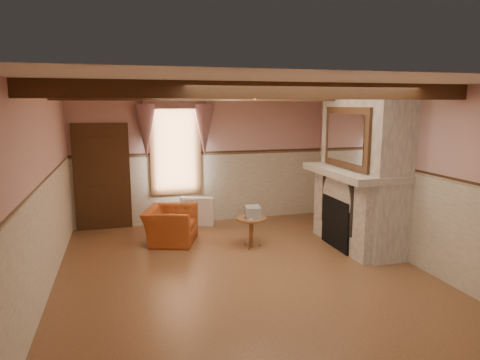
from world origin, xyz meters
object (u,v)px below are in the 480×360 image
object	(u,v)px
radiator	(197,211)
bowl	(347,165)
oil_lamp	(336,156)
mantel_clock	(338,159)
armchair	(171,225)
side_table	(251,232)

from	to	relation	value
radiator	bowl	xyz separation A→B (m)	(2.45, -1.87, 1.16)
oil_lamp	mantel_clock	bearing A→B (deg)	-90.00
armchair	bowl	bearing A→B (deg)	-86.25
armchair	radiator	size ratio (longest dim) A/B	1.42
side_table	radiator	distance (m)	1.82
armchair	bowl	world-z (taller)	bowl
radiator	bowl	bearing A→B (deg)	-16.44
bowl	mantel_clock	xyz separation A→B (m)	(0.00, 0.37, 0.06)
mantel_clock	armchair	bearing A→B (deg)	170.84
side_table	bowl	world-z (taller)	bowl
side_table	bowl	xyz separation A→B (m)	(1.77, -0.19, 1.18)
armchair	side_table	xyz separation A→B (m)	(1.36, -0.69, -0.05)
radiator	mantel_clock	size ratio (longest dim) A/B	2.92
radiator	mantel_clock	xyz separation A→B (m)	(2.45, -1.50, 1.22)
armchair	side_table	distance (m)	1.53
side_table	oil_lamp	xyz separation A→B (m)	(1.77, 0.27, 1.29)
side_table	radiator	xyz separation A→B (m)	(-0.68, 1.68, 0.02)
radiator	bowl	size ratio (longest dim) A/B	2.25
mantel_clock	oil_lamp	xyz separation A→B (m)	(0.00, 0.09, 0.04)
side_table	oil_lamp	size ratio (longest dim) A/B	1.97
bowl	mantel_clock	distance (m)	0.37
bowl	oil_lamp	distance (m)	0.47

